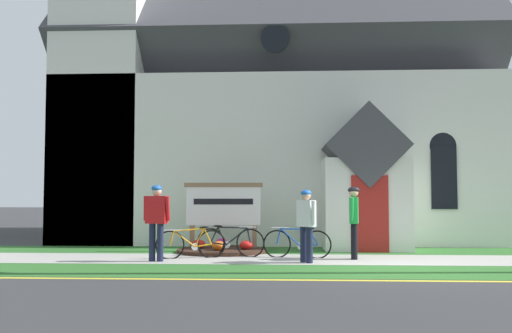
% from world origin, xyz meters
% --- Properties ---
extents(ground, '(140.00, 140.00, 0.00)m').
position_xyz_m(ground, '(0.00, 4.00, 0.00)').
color(ground, '#333335').
extents(sidewalk_slab, '(32.00, 2.27, 0.01)m').
position_xyz_m(sidewalk_slab, '(-2.76, 1.59, 0.01)').
color(sidewalk_slab, '#A8A59E').
rests_on(sidewalk_slab, ground).
extents(grass_verge, '(32.00, 2.08, 0.01)m').
position_xyz_m(grass_verge, '(-2.76, -0.58, 0.00)').
color(grass_verge, '#2D6628').
rests_on(grass_verge, ground).
extents(church_lawn, '(24.00, 2.25, 0.01)m').
position_xyz_m(church_lawn, '(-2.76, 3.85, 0.00)').
color(church_lawn, '#2D6628').
rests_on(church_lawn, ground).
extents(curb_paint_stripe, '(28.00, 0.16, 0.01)m').
position_xyz_m(curb_paint_stripe, '(-2.76, -1.77, 0.00)').
color(curb_paint_stripe, yellow).
rests_on(curb_paint_stripe, ground).
extents(church_building, '(14.92, 12.48, 13.45)m').
position_xyz_m(church_building, '(-3.09, 10.02, 4.93)').
color(church_building, silver).
rests_on(church_building, ground).
extents(church_sign, '(2.19, 0.19, 1.90)m').
position_xyz_m(church_sign, '(-4.19, 3.51, 1.26)').
color(church_sign, '#7F6047').
rests_on(church_sign, ground).
extents(flower_bed, '(2.44, 2.44, 0.34)m').
position_xyz_m(flower_bed, '(-4.20, 3.19, 0.08)').
color(flower_bed, '#382319').
rests_on(flower_bed, ground).
extents(bicycle_silver, '(1.75, 0.31, 0.81)m').
position_xyz_m(bicycle_silver, '(-3.87, 2.17, 0.38)').
color(bicycle_silver, black).
rests_on(bicycle_silver, ground).
extents(bicycle_white, '(1.69, 0.30, 0.78)m').
position_xyz_m(bicycle_white, '(-2.18, 1.95, 0.36)').
color(bicycle_white, black).
rests_on(bicycle_white, ground).
extents(bicycle_black, '(1.66, 0.56, 0.80)m').
position_xyz_m(bicycle_black, '(-4.78, 1.67, 0.37)').
color(bicycle_black, black).
rests_on(bicycle_black, ground).
extents(cyclist_in_blue_jersey, '(0.66, 0.37, 1.79)m').
position_xyz_m(cyclist_in_blue_jersey, '(-5.49, 0.97, 1.06)').
color(cyclist_in_blue_jersey, '#191E38').
rests_on(cyclist_in_blue_jersey, ground).
extents(cyclist_in_red_jersey, '(0.32, 0.78, 1.75)m').
position_xyz_m(cyclist_in_red_jersey, '(-0.82, 1.63, 1.04)').
color(cyclist_in_red_jersey, black).
rests_on(cyclist_in_red_jersey, ground).
extents(cyclist_in_white_jersey, '(0.45, 0.68, 1.67)m').
position_xyz_m(cyclist_in_white_jersey, '(-2.00, 0.86, 0.98)').
color(cyclist_in_white_jersey, '#191E38').
rests_on(cyclist_in_white_jersey, ground).
extents(roadside_conifer, '(3.53, 3.53, 7.44)m').
position_xyz_m(roadside_conifer, '(3.98, 10.15, 4.97)').
color(roadside_conifer, '#4C3823').
rests_on(roadside_conifer, ground).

